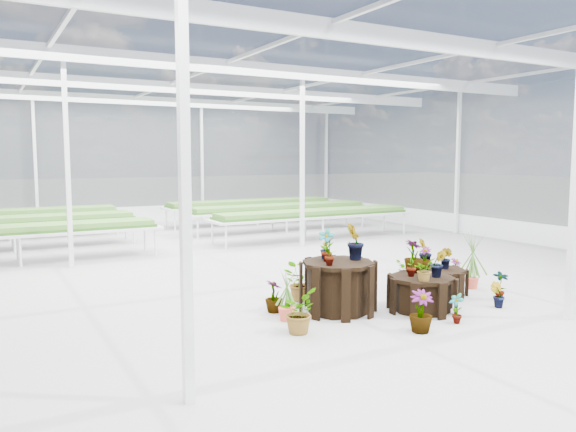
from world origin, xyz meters
TOP-DOWN VIEW (x-y plane):
  - ground_plane at (0.00, 0.00)m, footprint 24.00×24.00m
  - greenhouse_shell at (0.00, 0.00)m, footprint 18.00×24.00m
  - steel_frame at (0.00, 0.00)m, footprint 18.00×24.00m
  - nursery_benches at (0.00, 7.20)m, footprint 16.00×7.00m
  - plinth_tall at (0.17, -1.97)m, footprint 1.55×1.55m
  - plinth_mid at (1.37, -2.57)m, footprint 1.20×1.20m
  - plinth_low at (2.37, -1.87)m, footprint 1.14×1.14m
  - nursery_plants at (0.93, -1.95)m, footprint 4.94×2.93m

SIDE VIEW (x-z plane):
  - ground_plane at x=0.00m, z-range 0.00..0.00m
  - plinth_low at x=2.37m, z-range 0.00..0.46m
  - plinth_mid at x=1.37m, z-range 0.00..0.56m
  - plinth_tall at x=0.17m, z-range 0.00..0.81m
  - nursery_benches at x=0.00m, z-range 0.00..0.84m
  - nursery_plants at x=0.93m, z-range -0.21..1.20m
  - greenhouse_shell at x=0.00m, z-range 0.00..4.50m
  - steel_frame at x=0.00m, z-range 0.00..4.50m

